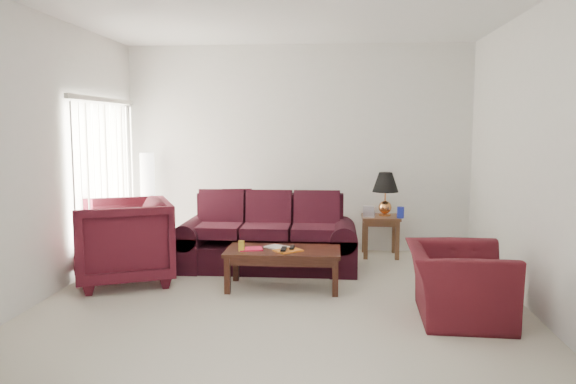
% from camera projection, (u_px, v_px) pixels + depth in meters
% --- Properties ---
extents(floor, '(5.00, 5.00, 0.00)m').
position_uv_depth(floor, '(281.00, 300.00, 5.92)').
color(floor, beige).
rests_on(floor, ground).
extents(blinds, '(0.10, 2.00, 2.16)m').
position_uv_depth(blinds, '(106.00, 184.00, 7.28)').
color(blinds, silver).
rests_on(blinds, ground).
extents(sofa, '(2.35, 1.15, 0.93)m').
position_uv_depth(sofa, '(267.00, 233.00, 7.19)').
color(sofa, black).
rests_on(sofa, ground).
extents(throw_pillow, '(0.46, 0.28, 0.44)m').
position_uv_depth(throw_pillow, '(237.00, 204.00, 7.97)').
color(throw_pillow, black).
rests_on(throw_pillow, sofa).
extents(end_table, '(0.58, 0.58, 0.57)m').
position_uv_depth(end_table, '(380.00, 236.00, 7.91)').
color(end_table, '#463018').
rests_on(end_table, ground).
extents(table_lamp, '(0.40, 0.40, 0.61)m').
position_uv_depth(table_lamp, '(385.00, 194.00, 7.88)').
color(table_lamp, '#D18041').
rests_on(table_lamp, end_table).
extents(clock, '(0.16, 0.09, 0.16)m').
position_uv_depth(clock, '(369.00, 212.00, 7.77)').
color(clock, silver).
rests_on(clock, end_table).
extents(blue_canister, '(0.13, 0.13, 0.15)m').
position_uv_depth(blue_canister, '(401.00, 213.00, 7.68)').
color(blue_canister, '#17239A').
rests_on(blue_canister, end_table).
extents(picture_frame, '(0.16, 0.18, 0.05)m').
position_uv_depth(picture_frame, '(371.00, 208.00, 8.10)').
color(picture_frame, '#B4B3B7').
rests_on(picture_frame, end_table).
extents(floor_lamp, '(0.25, 0.25, 1.46)m').
position_uv_depth(floor_lamp, '(148.00, 202.00, 8.19)').
color(floor_lamp, white).
rests_on(floor_lamp, ground).
extents(armchair_left, '(1.42, 1.40, 0.99)m').
position_uv_depth(armchair_left, '(123.00, 241.00, 6.53)').
color(armchair_left, '#46101A').
rests_on(armchair_left, ground).
extents(armchair_right, '(0.96, 1.09, 0.69)m').
position_uv_depth(armchair_right, '(458.00, 283.00, 5.31)').
color(armchair_right, '#471017').
rests_on(armchair_right, ground).
extents(coffee_table, '(1.32, 0.71, 0.45)m').
position_uv_depth(coffee_table, '(283.00, 269.00, 6.33)').
color(coffee_table, black).
rests_on(coffee_table, ground).
extents(magazine_red, '(0.30, 0.26, 0.01)m').
position_uv_depth(magazine_red, '(251.00, 249.00, 6.28)').
color(magazine_red, red).
rests_on(magazine_red, coffee_table).
extents(magazine_white, '(0.32, 0.31, 0.01)m').
position_uv_depth(magazine_white, '(278.00, 247.00, 6.38)').
color(magazine_white, beige).
rests_on(magazine_white, coffee_table).
extents(magazine_orange, '(0.35, 0.34, 0.02)m').
position_uv_depth(magazine_orange, '(288.00, 250.00, 6.20)').
color(magazine_orange, '#C66117').
rests_on(magazine_orange, coffee_table).
extents(remote_a, '(0.06, 0.19, 0.02)m').
position_uv_depth(remote_a, '(284.00, 249.00, 6.18)').
color(remote_a, black).
rests_on(remote_a, coffee_table).
extents(remote_b, '(0.05, 0.16, 0.02)m').
position_uv_depth(remote_b, '(292.00, 247.00, 6.27)').
color(remote_b, black).
rests_on(remote_b, coffee_table).
extents(yellow_glass, '(0.08, 0.08, 0.12)m').
position_uv_depth(yellow_glass, '(241.00, 246.00, 6.20)').
color(yellow_glass, yellow).
rests_on(yellow_glass, coffee_table).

